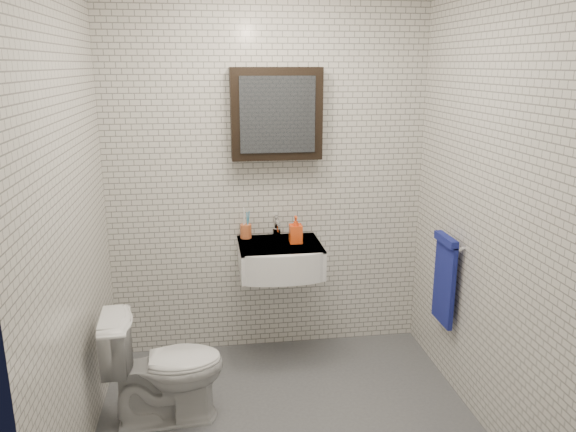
% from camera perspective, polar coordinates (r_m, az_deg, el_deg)
% --- Properties ---
extents(ground, '(2.20, 2.00, 0.01)m').
position_cam_1_polar(ground, '(3.46, 0.14, -20.37)').
color(ground, '#4E5056').
rests_on(ground, ground).
extents(room_shell, '(2.22, 2.02, 2.51)m').
position_cam_1_polar(room_shell, '(2.87, 0.16, 4.11)').
color(room_shell, silver).
rests_on(room_shell, ground).
extents(washbasin, '(0.55, 0.50, 0.20)m').
position_cam_1_polar(washbasin, '(3.77, -0.75, -4.38)').
color(washbasin, white).
rests_on(washbasin, room_shell).
extents(faucet, '(0.06, 0.20, 0.15)m').
position_cam_1_polar(faucet, '(3.90, -1.14, -1.19)').
color(faucet, silver).
rests_on(faucet, washbasin).
extents(mirror_cabinet, '(0.60, 0.15, 0.60)m').
position_cam_1_polar(mirror_cabinet, '(3.75, -1.20, 10.32)').
color(mirror_cabinet, black).
rests_on(mirror_cabinet, room_shell).
extents(towel_rail, '(0.09, 0.30, 0.58)m').
position_cam_1_polar(towel_rail, '(3.69, 15.64, -5.91)').
color(towel_rail, silver).
rests_on(towel_rail, room_shell).
extents(toothbrush_cup, '(0.10, 0.10, 0.21)m').
position_cam_1_polar(toothbrush_cup, '(3.90, -4.30, -1.47)').
color(toothbrush_cup, '#C95E32').
rests_on(toothbrush_cup, washbasin).
extents(soap_bottle, '(0.08, 0.09, 0.19)m').
position_cam_1_polar(soap_bottle, '(3.77, 0.79, -1.39)').
color(soap_bottle, orange).
rests_on(soap_bottle, washbasin).
extents(toilet, '(0.68, 0.41, 0.68)m').
position_cam_1_polar(toilet, '(3.41, -12.42, -14.70)').
color(toilet, white).
rests_on(toilet, ground).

